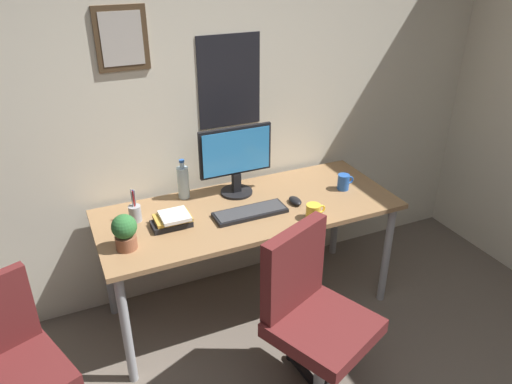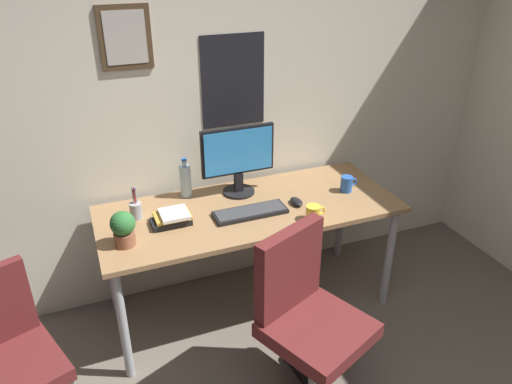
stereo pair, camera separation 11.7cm
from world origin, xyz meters
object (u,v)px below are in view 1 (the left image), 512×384
Objects in this scene: keyboard at (250,212)px; pen_cup at (135,212)px; computer_mouse at (295,201)px; office_chair at (311,310)px; coffee_mug_far at (344,182)px; coffee_mug_near at (314,211)px; water_bottle at (183,182)px; side_chair at (7,362)px; book_stack_left at (173,220)px; potted_plant at (125,231)px; monitor at (236,158)px.

pen_cup is at bearing 162.26° from keyboard.
office_chair is at bearing -111.07° from computer_mouse.
office_chair is at bearing -131.70° from coffee_mug_far.
pen_cup reaches higher than coffee_mug_near.
water_bottle is 2.24× the size of coffee_mug_far.
office_chair is 1.42m from side_chair.
pen_cup is at bearing 142.15° from book_stack_left.
water_bottle reaches higher than office_chair.
potted_plant is (-1.03, 0.13, 0.06)m from coffee_mug_near.
coffee_mug_near is 1.04m from potted_plant.
monitor is 2.07× the size of book_stack_left.
book_stack_left is (-0.74, 0.05, 0.02)m from computer_mouse.
coffee_mug_near is (0.31, -0.19, 0.03)m from keyboard.
keyboard is 3.81× the size of coffee_mug_far.
side_chair is (-1.39, 0.28, -0.03)m from office_chair.
monitor reaches higher than potted_plant.
water_bottle is at bearing 149.03° from computer_mouse.
side_chair is 1.69m from coffee_mug_near.
office_chair is 3.76× the size of water_bottle.
computer_mouse is 0.38m from coffee_mug_far.
side_chair is 4.38× the size of pen_cup.
potted_plant is (-1.39, -0.11, 0.05)m from coffee_mug_far.
coffee_mug_far is at bearing -6.55° from pen_cup.
potted_plant is at bearing -176.29° from computer_mouse.
monitor is 0.36m from keyboard.
coffee_mug_far is at bearing -17.92° from water_bottle.
book_stack_left reaches higher than keyboard.
coffee_mug_near reaches higher than book_stack_left.
computer_mouse is (1.64, 0.37, 0.26)m from side_chair.
coffee_mug_far is at bearing 4.30° from keyboard.
computer_mouse is 0.75m from book_stack_left.
keyboard is at bearing 4.63° from potted_plant.
coffee_mug_near is at bearing -7.18° from potted_plant.
side_chair is 7.95× the size of computer_mouse.
coffee_mug_near is at bearing 6.13° from side_chair.
monitor is 1.07× the size of keyboard.
monitor is at bearing 25.31° from side_chair.
pen_cup is (-1.29, 0.15, 0.00)m from coffee_mug_far.
water_bottle reaches higher than coffee_mug_near.
water_bottle reaches higher than book_stack_left.
coffee_mug_far is at bearing 4.47° from potted_plant.
office_chair is 7.85× the size of coffee_mug_near.
pen_cup is (0.10, 0.26, -0.05)m from potted_plant.
coffee_mug_far is (2.02, 0.42, 0.30)m from side_chair.
coffee_mug_near is at bearing -31.22° from keyboard.
side_chair is at bearing -154.69° from monitor.
monitor reaches higher than office_chair.
pen_cup is (-0.67, 0.85, 0.27)m from office_chair.
coffee_mug_near is 0.62× the size of potted_plant.
coffee_mug_far is (0.64, -0.23, -0.19)m from monitor.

